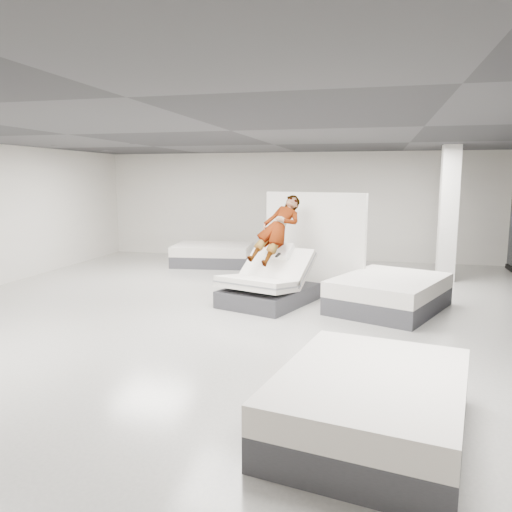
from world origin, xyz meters
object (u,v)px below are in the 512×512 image
(divider_panel, at_px, (314,243))
(column, at_px, (448,214))
(flat_bed_right_near, at_px, (370,404))
(flat_bed_right_far, at_px, (389,293))
(hero_bed, at_px, (269,286))
(person, at_px, (277,242))
(remote, at_px, (278,255))
(flat_bed_left_far, at_px, (213,255))

(divider_panel, height_order, column, column)
(flat_bed_right_near, relative_size, column, 0.78)
(flat_bed_right_far, height_order, flat_bed_right_near, flat_bed_right_far)
(hero_bed, height_order, person, person)
(remote, distance_m, flat_bed_left_far, 4.90)
(hero_bed, bearing_deg, flat_bed_right_far, 2.32)
(hero_bed, distance_m, flat_bed_right_far, 2.29)
(remote, height_order, flat_bed_left_far, remote)
(remote, relative_size, column, 0.04)
(person, xyz_separation_m, flat_bed_right_near, (1.91, -5.02, -0.89))
(remote, xyz_separation_m, flat_bed_right_far, (2.09, 0.19, -0.68))
(divider_panel, height_order, flat_bed_left_far, divider_panel)
(hero_bed, xyz_separation_m, remote, (0.20, -0.10, 0.64))
(divider_panel, xyz_separation_m, flat_bed_left_far, (-3.18, 2.69, -0.78))
(flat_bed_left_far, bearing_deg, remote, -56.65)
(person, xyz_separation_m, column, (3.54, 2.86, 0.41))
(hero_bed, bearing_deg, divider_panel, 60.76)
(remote, distance_m, column, 4.78)
(remote, height_order, divider_panel, divider_panel)
(column, bearing_deg, flat_bed_right_near, -101.71)
(hero_bed, xyz_separation_m, person, (0.11, 0.31, 0.84))
(flat_bed_left_far, xyz_separation_m, column, (6.12, -0.80, 1.31))
(flat_bed_left_far, bearing_deg, hero_bed, -58.04)
(divider_panel, xyz_separation_m, column, (2.93, 1.89, 0.53))
(person, relative_size, flat_bed_right_near, 0.69)
(column, bearing_deg, flat_bed_right_far, -113.85)
(flat_bed_right_near, bearing_deg, column, 78.29)
(person, bearing_deg, remote, -57.85)
(hero_bed, distance_m, column, 4.99)
(divider_panel, bearing_deg, flat_bed_right_far, -15.91)
(person, height_order, flat_bed_right_near, person)
(divider_panel, relative_size, flat_bed_right_near, 0.95)
(hero_bed, height_order, remote, hero_bed)
(person, bearing_deg, flat_bed_right_far, 13.82)
(person, bearing_deg, divider_panel, 77.37)
(flat_bed_right_far, relative_size, column, 0.85)
(remote, bearing_deg, person, 122.15)
(hero_bed, bearing_deg, flat_bed_left_far, 121.96)
(flat_bed_right_far, bearing_deg, hero_bed, -177.68)
(flat_bed_right_far, xyz_separation_m, column, (1.36, 3.07, 1.29))
(hero_bed, height_order, column, column)
(hero_bed, relative_size, person, 1.28)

